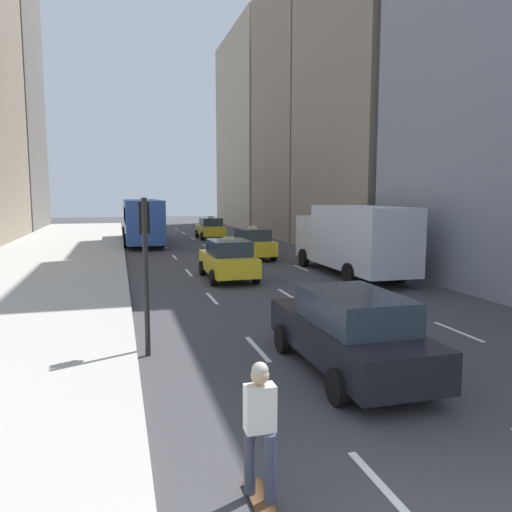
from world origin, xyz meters
TOP-DOWN VIEW (x-y plane):
  - sidewalk_left at (-7.00, 27.00)m, footprint 8.00×66.00m
  - lane_markings at (2.60, 23.00)m, footprint 5.72×56.00m
  - building_row_right at (12.00, 31.52)m, footprint 6.00×58.77m
  - taxi_lead at (1.20, 17.72)m, footprint 2.02×4.40m
  - taxi_second at (4.00, 37.44)m, footprint 2.02×4.40m
  - taxi_third at (4.00, 24.25)m, footprint 2.02×4.40m
  - sedan_black_near at (1.20, 6.00)m, footprint 2.02×4.90m
  - city_bus at (-1.61, 35.12)m, footprint 2.80×11.61m
  - box_truck at (6.80, 17.27)m, footprint 2.58×8.40m
  - skateboarder at (-1.78, 2.25)m, footprint 0.36×0.80m
  - traffic_light_pole at (-2.75, 8.28)m, footprint 0.24×0.42m

SIDE VIEW (x-z plane):
  - lane_markings at x=2.60m, z-range 0.00..0.01m
  - sidewalk_left at x=-7.00m, z-range 0.00..0.15m
  - sedan_black_near at x=1.20m, z-range 0.02..1.73m
  - taxi_lead at x=1.20m, z-range -0.05..1.82m
  - taxi_second at x=4.00m, z-range -0.05..1.82m
  - taxi_third at x=4.00m, z-range -0.05..1.82m
  - skateboarder at x=-1.78m, z-range 0.09..1.84m
  - box_truck at x=6.80m, z-range 0.14..3.29m
  - city_bus at x=-1.61m, z-range 0.16..3.41m
  - traffic_light_pole at x=-2.75m, z-range 0.61..4.21m
  - building_row_right at x=12.00m, z-range -2.46..26.40m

